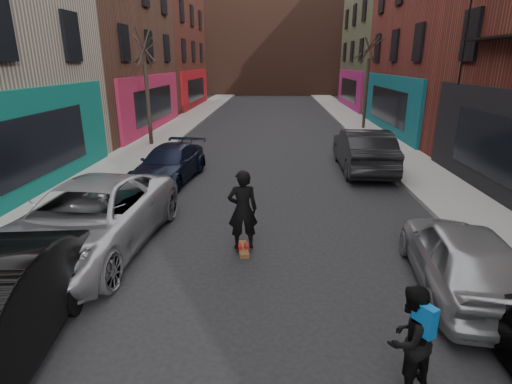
# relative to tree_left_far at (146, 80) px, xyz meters

# --- Properties ---
(sidewalk_left) EXTENTS (2.50, 84.00, 0.13)m
(sidewalk_left) POSITION_rel_tree_left_far_xyz_m (-0.05, 12.00, -3.31)
(sidewalk_left) COLOR gray
(sidewalk_left) RESTS_ON ground
(sidewalk_right) EXTENTS (2.50, 84.00, 0.13)m
(sidewalk_right) POSITION_rel_tree_left_far_xyz_m (12.45, 12.00, -3.31)
(sidewalk_right) COLOR gray
(sidewalk_right) RESTS_ON ground
(building_far) EXTENTS (40.00, 10.00, 14.00)m
(building_far) POSITION_rel_tree_left_far_xyz_m (6.20, 38.00, 3.62)
(building_far) COLOR #47281E
(building_far) RESTS_ON ground
(tree_left_far) EXTENTS (2.00, 2.00, 6.50)m
(tree_left_far) POSITION_rel_tree_left_far_xyz_m (0.00, 0.00, 0.00)
(tree_left_far) COLOR black
(tree_left_far) RESTS_ON sidewalk_left
(tree_right_far) EXTENTS (2.00, 2.00, 6.80)m
(tree_right_far) POSITION_rel_tree_left_far_xyz_m (12.40, 6.00, 0.15)
(tree_right_far) COLOR black
(tree_right_far) RESTS_ON sidewalk_right
(parked_left_far) EXTENTS (3.06, 6.04, 1.64)m
(parked_left_far) POSITION_rel_tree_left_far_xyz_m (2.27, -12.27, -2.56)
(parked_left_far) COLOR #9899A0
(parked_left_far) RESTS_ON ground
(parked_left_end) EXTENTS (2.36, 4.67, 1.30)m
(parked_left_end) POSITION_rel_tree_left_far_xyz_m (2.63, -6.35, -2.73)
(parked_left_end) COLOR black
(parked_left_end) RESTS_ON ground
(parked_right_far) EXTENTS (2.16, 4.36, 1.43)m
(parked_right_far) POSITION_rel_tree_left_far_xyz_m (10.19, -13.60, -2.67)
(parked_right_far) COLOR #93969B
(parked_right_far) RESTS_ON ground
(parked_right_end) EXTENTS (1.88, 5.23, 1.72)m
(parked_right_end) POSITION_rel_tree_left_far_xyz_m (10.18, -4.50, -2.52)
(parked_right_end) COLOR black
(parked_right_end) RESTS_ON ground
(skateboard) EXTENTS (0.35, 0.83, 0.10)m
(skateboard) POSITION_rel_tree_left_far_xyz_m (5.85, -12.14, -3.33)
(skateboard) COLOR brown
(skateboard) RESTS_ON ground
(skateboarder) EXTENTS (0.76, 0.57, 1.90)m
(skateboarder) POSITION_rel_tree_left_far_xyz_m (5.85, -12.14, -2.33)
(skateboarder) COLOR black
(skateboarder) RESTS_ON skateboard
(pedestrian) EXTENTS (0.95, 0.91, 1.55)m
(pedestrian) POSITION_rel_tree_left_far_xyz_m (8.39, -16.17, -2.59)
(pedestrian) COLOR black
(pedestrian) RESTS_ON ground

